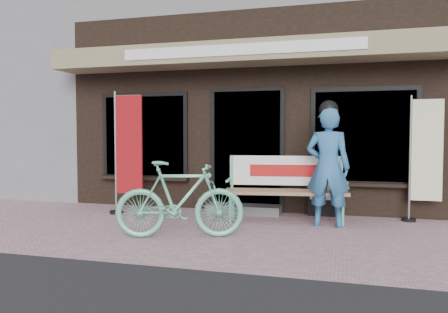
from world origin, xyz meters
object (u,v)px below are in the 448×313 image
(bench, at_px, (286,183))
(person, at_px, (328,165))
(bicycle, at_px, (180,199))
(nobori_cream, at_px, (424,157))
(nobori_red, at_px, (127,151))
(menu_stand, at_px, (322,188))

(bench, height_order, person, person)
(person, xyz_separation_m, bicycle, (-1.88, -1.26, -0.41))
(nobori_cream, bearing_deg, bench, -166.26)
(bench, height_order, nobori_red, nobori_red)
(bicycle, bearing_deg, nobori_red, 29.99)
(bicycle, xyz_separation_m, menu_stand, (1.76, 2.07, -0.04))
(bench, height_order, menu_stand, bench)
(bicycle, height_order, nobori_cream, nobori_cream)
(person, xyz_separation_m, nobori_cream, (1.44, 0.74, 0.10))
(person, relative_size, nobori_red, 0.89)
(menu_stand, bearing_deg, person, -79.69)
(nobori_cream, bearing_deg, menu_stand, 177.94)
(person, distance_m, nobori_red, 3.39)
(person, relative_size, menu_stand, 2.02)
(person, relative_size, nobori_cream, 0.95)
(bicycle, distance_m, menu_stand, 2.72)
(bicycle, height_order, menu_stand, bicycle)
(nobori_red, distance_m, nobori_cream, 4.87)
(bench, bearing_deg, bicycle, -136.96)
(person, height_order, menu_stand, person)
(bicycle, relative_size, nobori_red, 0.81)
(bicycle, distance_m, nobori_cream, 3.91)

